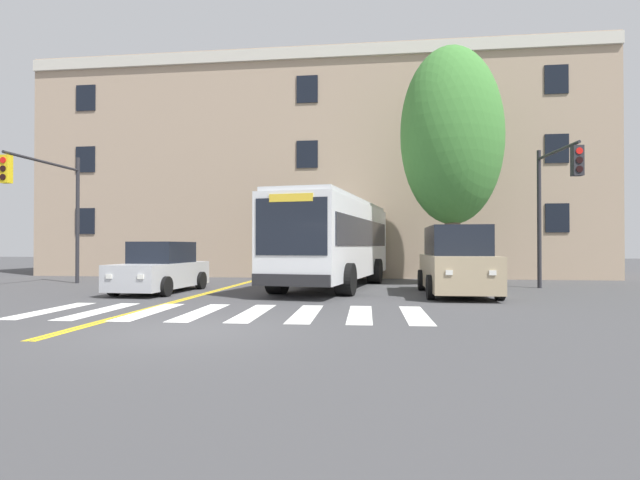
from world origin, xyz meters
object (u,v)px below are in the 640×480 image
at_px(city_bus, 335,239).
at_px(traffic_light_near_corner, 554,191).
at_px(car_teal_behind_bus, 351,256).
at_px(car_silver_near_lane, 161,269).
at_px(street_tree_curbside_large, 452,136).
at_px(traffic_light_far_corner, 50,195).
at_px(car_tan_far_lane, 456,262).

distance_m(city_bus, traffic_light_near_corner, 8.32).
xyz_separation_m(car_teal_behind_bus, traffic_light_near_corner, (8.04, -9.80, 2.58)).
bearing_deg(car_silver_near_lane, street_tree_curbside_large, 22.74).
bearing_deg(city_bus, traffic_light_near_corner, -5.07).
distance_m(car_silver_near_lane, traffic_light_near_corner, 14.47).
xyz_separation_m(city_bus, traffic_light_far_corner, (-11.47, -1.12, 1.82)).
xyz_separation_m(car_tan_far_lane, car_teal_behind_bus, (-4.30, 11.65, -0.01)).
bearing_deg(car_teal_behind_bus, car_silver_near_lane, -116.46).
bearing_deg(traffic_light_far_corner, car_silver_near_lane, -17.87).
relative_size(city_bus, car_silver_near_lane, 2.32).
xyz_separation_m(traffic_light_far_corner, street_tree_curbside_large, (16.26, 2.70, 2.52)).
relative_size(car_silver_near_lane, traffic_light_far_corner, 0.85).
xyz_separation_m(city_bus, car_silver_near_lane, (-5.91, -2.91, -1.09)).
distance_m(car_tan_far_lane, traffic_light_far_corner, 16.10).
height_order(traffic_light_far_corner, street_tree_curbside_large, street_tree_curbside_large).
bearing_deg(car_silver_near_lane, city_bus, 26.22).
bearing_deg(car_tan_far_lane, car_teal_behind_bus, 110.24).
height_order(city_bus, traffic_light_near_corner, traffic_light_near_corner).
height_order(city_bus, car_silver_near_lane, city_bus).
distance_m(car_tan_far_lane, traffic_light_near_corner, 4.91).
bearing_deg(traffic_light_far_corner, street_tree_curbside_large, 9.41).
xyz_separation_m(city_bus, car_teal_behind_bus, (0.06, 9.08, -0.82)).
height_order(city_bus, traffic_light_far_corner, traffic_light_far_corner).
height_order(car_tan_far_lane, street_tree_curbside_large, street_tree_curbside_large).
bearing_deg(traffic_light_near_corner, car_teal_behind_bus, 129.39).
bearing_deg(car_tan_far_lane, street_tree_curbside_large, 83.93).
bearing_deg(car_silver_near_lane, car_tan_far_lane, 1.90).
bearing_deg(car_tan_far_lane, traffic_light_near_corner, 26.28).
xyz_separation_m(city_bus, traffic_light_near_corner, (8.10, -0.72, 1.76)).
bearing_deg(traffic_light_near_corner, traffic_light_far_corner, -178.83).
height_order(city_bus, car_teal_behind_bus, city_bus).
relative_size(city_bus, traffic_light_far_corner, 1.97).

